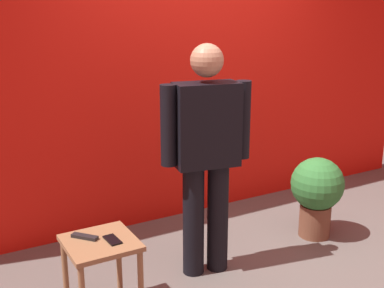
% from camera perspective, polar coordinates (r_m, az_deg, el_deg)
% --- Properties ---
extents(ground_plane, '(12.00, 12.00, 0.00)m').
position_cam_1_polar(ground_plane, '(3.72, 11.35, -14.97)').
color(ground_plane, '#59544F').
extents(back_wall_red, '(5.23, 0.12, 2.72)m').
position_cam_1_polar(back_wall_red, '(4.42, -0.06, 8.95)').
color(back_wall_red, red).
rests_on(back_wall_red, ground_plane).
extents(standing_person, '(0.66, 0.30, 1.65)m').
position_cam_1_polar(standing_person, '(3.39, 1.66, -0.70)').
color(standing_person, black).
rests_on(standing_person, ground_plane).
extents(side_table, '(0.42, 0.42, 0.52)m').
position_cam_1_polar(side_table, '(3.10, -10.54, -12.63)').
color(side_table, olive).
rests_on(side_table, ground_plane).
extents(cell_phone, '(0.08, 0.15, 0.01)m').
position_cam_1_polar(cell_phone, '(3.04, -9.25, -10.94)').
color(cell_phone, black).
rests_on(cell_phone, side_table).
extents(tv_remote, '(0.14, 0.16, 0.02)m').
position_cam_1_polar(tv_remote, '(3.10, -12.38, -10.49)').
color(tv_remote, black).
rests_on(tv_remote, side_table).
extents(potted_plant, '(0.44, 0.44, 0.69)m').
position_cam_1_polar(potted_plant, '(4.22, 14.33, -5.27)').
color(potted_plant, brown).
rests_on(potted_plant, ground_plane).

